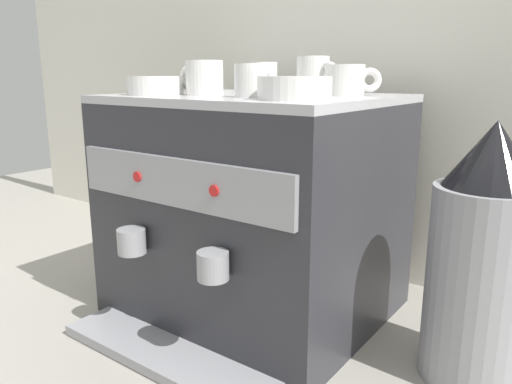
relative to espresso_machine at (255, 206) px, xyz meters
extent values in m
plane|color=#9E998E|center=(0.00, 0.00, -0.24)|extent=(4.00, 4.00, 0.00)
cube|color=silver|center=(0.00, 0.36, 0.28)|extent=(2.80, 0.03, 1.04)
cube|color=#2D2D33|center=(0.00, 0.00, -0.01)|extent=(0.56, 0.48, 0.47)
cube|color=#B7B7BC|center=(0.00, 0.00, 0.24)|extent=(0.56, 0.48, 0.02)
cube|color=#939399|center=(0.00, -0.24, 0.10)|extent=(0.52, 0.01, 0.09)
cylinder|color=red|center=(-0.10, -0.25, 0.10)|extent=(0.02, 0.01, 0.02)
cylinder|color=red|center=(0.10, -0.25, 0.10)|extent=(0.02, 0.01, 0.02)
cube|color=#939399|center=(0.00, -0.28, -0.23)|extent=(0.48, 0.12, 0.02)
cylinder|color=#939399|center=(-0.11, -0.26, -0.03)|extent=(0.06, 0.06, 0.05)
cylinder|color=#939399|center=(0.11, -0.26, -0.03)|extent=(0.06, 0.06, 0.05)
cylinder|color=white|center=(0.08, 0.10, 0.29)|extent=(0.07, 0.07, 0.08)
torus|color=white|center=(0.13, 0.09, 0.29)|extent=(0.06, 0.03, 0.06)
cylinder|color=white|center=(-0.03, 0.07, 0.28)|extent=(0.06, 0.06, 0.07)
torus|color=white|center=(-0.02, 0.03, 0.28)|extent=(0.02, 0.05, 0.05)
cylinder|color=white|center=(-0.17, 0.03, 0.28)|extent=(0.08, 0.08, 0.07)
torus|color=white|center=(-0.20, 0.07, 0.28)|extent=(0.05, 0.05, 0.06)
cylinder|color=white|center=(-0.07, -0.08, 0.28)|extent=(0.08, 0.08, 0.07)
torus|color=white|center=(-0.12, -0.07, 0.28)|extent=(0.05, 0.02, 0.05)
cylinder|color=white|center=(0.17, 0.08, 0.28)|extent=(0.08, 0.08, 0.06)
torus|color=white|center=(0.21, 0.11, 0.28)|extent=(0.05, 0.04, 0.05)
cylinder|color=white|center=(0.06, -0.10, 0.28)|extent=(0.06, 0.06, 0.06)
torus|color=white|center=(0.07, -0.06, 0.28)|extent=(0.01, 0.05, 0.05)
cylinder|color=white|center=(0.18, -0.12, 0.27)|extent=(0.13, 0.13, 0.04)
cylinder|color=white|center=(0.18, -0.12, 0.25)|extent=(0.07, 0.07, 0.01)
cylinder|color=white|center=(-0.17, -0.13, 0.27)|extent=(0.12, 0.12, 0.04)
cylinder|color=white|center=(-0.17, -0.13, 0.25)|extent=(0.06, 0.06, 0.01)
cylinder|color=#939399|center=(0.48, 0.01, -0.07)|extent=(0.18, 0.18, 0.35)
cone|color=black|center=(0.48, 0.01, 0.16)|extent=(0.16, 0.16, 0.11)
cylinder|color=#B7B7BC|center=(-0.39, 0.01, -0.19)|extent=(0.11, 0.11, 0.11)
camera|label=1|loc=(0.64, -0.86, 0.29)|focal=34.55mm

